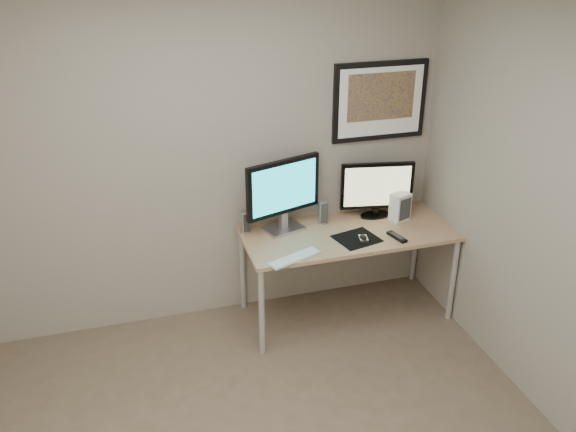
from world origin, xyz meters
name	(u,v)px	position (x,y,z in m)	size (l,w,h in m)	color
room	(241,175)	(0.00, 0.45, 1.64)	(3.60, 3.60, 3.60)	white
desk	(348,239)	(1.00, 1.35, 0.66)	(1.60, 0.70, 0.73)	olive
framed_art	(380,101)	(1.35, 1.68, 1.62)	(0.75, 0.04, 0.60)	black
monitor_large	(283,192)	(0.54, 1.51, 1.04)	(0.60, 0.28, 0.56)	#A9A9AE
monitor_tv	(377,188)	(1.30, 1.54, 0.97)	(0.57, 0.17, 0.45)	black
speaker_left	(244,222)	(0.24, 1.57, 0.82)	(0.07, 0.07, 0.17)	#A9A9AE
speaker_right	(323,212)	(0.86, 1.54, 0.83)	(0.08, 0.08, 0.19)	#A9A9AE
keyboard	(295,258)	(0.49, 1.06, 0.74)	(0.40, 0.11, 0.01)	silver
mousepad	(357,239)	(1.02, 1.22, 0.73)	(0.30, 0.27, 0.00)	black
mouse	(363,238)	(1.05, 1.19, 0.75)	(0.05, 0.09, 0.03)	black
remote	(397,237)	(1.31, 1.14, 0.74)	(0.05, 0.19, 0.02)	black
fan_unit	(400,207)	(1.46, 1.42, 0.84)	(0.14, 0.11, 0.22)	silver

